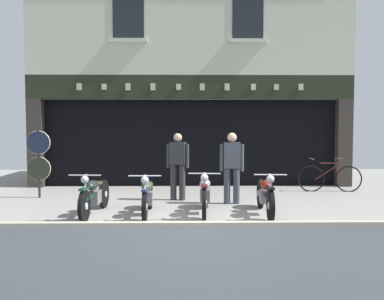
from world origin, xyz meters
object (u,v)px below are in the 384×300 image
(motorcycle_left, at_px, (94,195))
(salesman_left, at_px, (178,163))
(leaning_bicycle, at_px, (330,178))
(motorcycle_center_left, at_px, (147,195))
(motorcycle_center, at_px, (205,193))
(tyre_sign_pole, at_px, (39,157))
(shopkeeper_center, at_px, (232,164))
(motorcycle_center_right, at_px, (265,194))
(advert_board_near, at_px, (236,125))

(motorcycle_left, distance_m, salesman_left, 2.43)
(motorcycle_left, height_order, leaning_bicycle, leaning_bicycle)
(motorcycle_center_left, xyz_separation_m, motorcycle_center, (1.18, 0.12, 0.02))
(motorcycle_center, xyz_separation_m, tyre_sign_pole, (-4.11, 2.03, 0.61))
(salesman_left, height_order, tyre_sign_pole, tyre_sign_pole)
(motorcycle_center_left, distance_m, leaning_bicycle, 5.65)
(salesman_left, relative_size, shopkeeper_center, 0.99)
(motorcycle_left, height_order, motorcycle_center_right, motorcycle_center_right)
(motorcycle_left, relative_size, advert_board_near, 1.92)
(motorcycle_center_right, bearing_deg, tyre_sign_pole, -19.43)
(salesman_left, bearing_deg, motorcycle_center_left, 82.84)
(salesman_left, distance_m, leaning_bicycle, 4.40)
(advert_board_near, bearing_deg, motorcycle_center_right, -88.82)
(motorcycle_center_right, relative_size, salesman_left, 1.27)
(tyre_sign_pole, bearing_deg, shopkeeper_center, -10.55)
(motorcycle_center_right, distance_m, advert_board_near, 4.50)
(motorcycle_center_right, bearing_deg, advert_board_near, -86.46)
(motorcycle_left, relative_size, motorcycle_center_right, 0.98)
(tyre_sign_pole, bearing_deg, motorcycle_left, -48.39)
(motorcycle_center, distance_m, leaning_bicycle, 4.62)
(shopkeeper_center, bearing_deg, salesman_left, -21.86)
(motorcycle_center_right, height_order, leaning_bicycle, leaning_bicycle)
(motorcycle_center_left, height_order, motorcycle_center_right, motorcycle_center_right)
(motorcycle_left, relative_size, shopkeeper_center, 1.23)
(motorcycle_center_right, distance_m, leaning_bicycle, 3.83)
(motorcycle_left, xyz_separation_m, tyre_sign_pole, (-1.83, 2.07, 0.63))
(motorcycle_left, distance_m, advert_board_near, 5.60)
(salesman_left, xyz_separation_m, advert_board_near, (1.73, 2.53, 0.93))
(shopkeeper_center, bearing_deg, tyre_sign_pole, -10.62)
(motorcycle_center, relative_size, tyre_sign_pole, 1.18)
(leaning_bicycle, bearing_deg, motorcycle_left, 120.77)
(motorcycle_center_left, relative_size, salesman_left, 1.22)
(advert_board_near, bearing_deg, shopkeeper_center, -98.69)
(motorcycle_center_right, bearing_deg, salesman_left, -41.49)
(motorcycle_center_left, xyz_separation_m, leaning_bicycle, (4.78, 3.02, -0.03))
(motorcycle_center, xyz_separation_m, advert_board_near, (1.14, 4.17, 1.41))
(motorcycle_left, height_order, salesman_left, salesman_left)
(motorcycle_center, bearing_deg, tyre_sign_pole, -22.23)
(motorcycle_center, relative_size, shopkeeper_center, 1.22)
(motorcycle_center, distance_m, shopkeeper_center, 1.41)
(motorcycle_center, distance_m, motorcycle_center_right, 1.23)
(motorcycle_center, bearing_deg, motorcycle_center_right, 179.45)
(motorcycle_left, relative_size, motorcycle_center, 1.01)
(motorcycle_center_left, bearing_deg, tyre_sign_pole, -36.96)
(motorcycle_center_left, relative_size, leaning_bicycle, 1.14)
(shopkeeper_center, xyz_separation_m, leaning_bicycle, (2.92, 1.76, -0.54))
(motorcycle_center, bearing_deg, advert_board_near, -101.16)
(tyre_sign_pole, bearing_deg, salesman_left, -6.23)
(motorcycle_center_left, height_order, salesman_left, salesman_left)
(advert_board_near, bearing_deg, tyre_sign_pole, -157.80)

